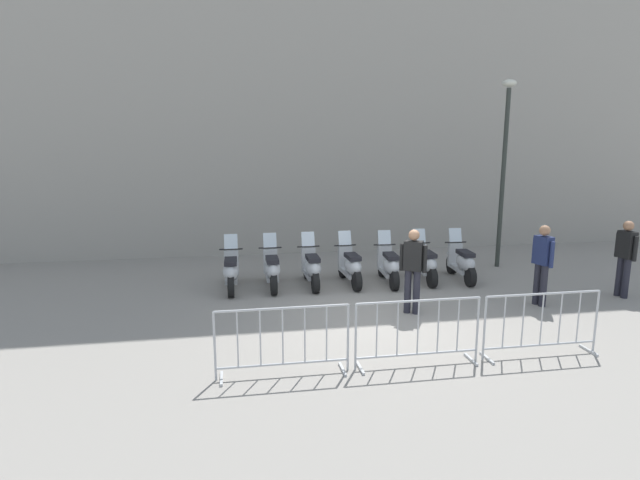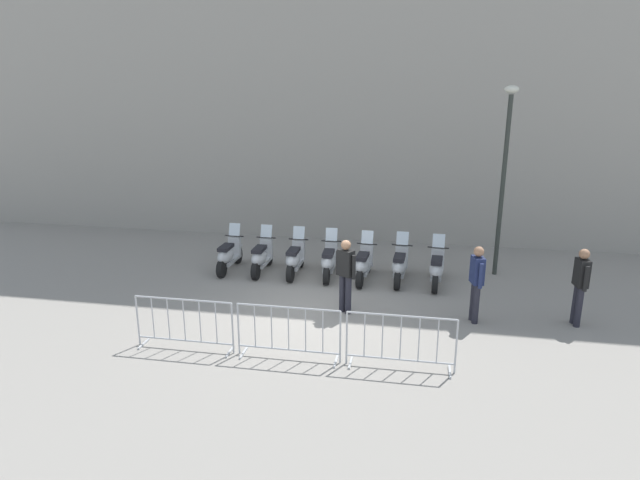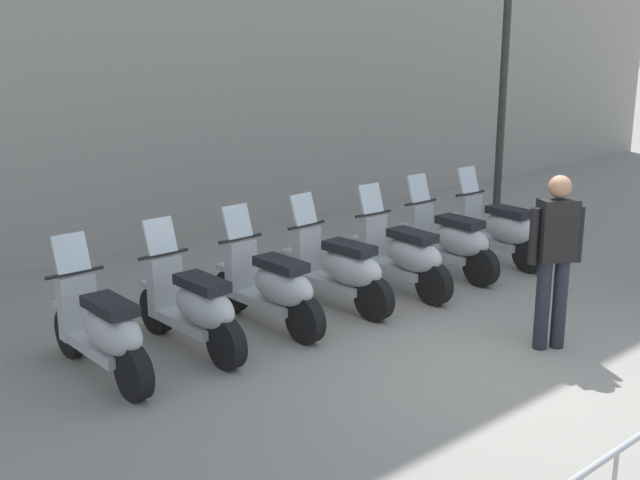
{
  "view_description": "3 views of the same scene",
  "coord_description": "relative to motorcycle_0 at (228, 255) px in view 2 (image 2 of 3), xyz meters",
  "views": [
    {
      "loc": [
        -2.51,
        -9.34,
        3.45
      ],
      "look_at": [
        -0.85,
        2.14,
        1.18
      ],
      "focal_mm": 28.54,
      "sensor_mm": 36.0,
      "label": 1
    },
    {
      "loc": [
        2.58,
        -11.13,
        5.04
      ],
      "look_at": [
        -0.18,
        1.81,
        1.22
      ],
      "focal_mm": 30.21,
      "sensor_mm": 36.0,
      "label": 2
    },
    {
      "loc": [
        -5.75,
        -3.99,
        3.04
      ],
      "look_at": [
        -0.65,
        2.02,
        0.97
      ],
      "focal_mm": 44.87,
      "sensor_mm": 36.0,
      "label": 3
    }
  ],
  "objects": [
    {
      "name": "ground_plane",
      "position": [
        2.91,
        -2.33,
        -0.45
      ],
      "size": [
        120.0,
        120.0,
        0.0
      ],
      "primitive_type": "plane",
      "color": "gray"
    },
    {
      "name": "building_facade",
      "position": [
        2.72,
        5.04,
        6.02
      ],
      "size": [
        28.05,
        3.16,
        12.96
      ],
      "primitive_type": "cube",
      "rotation": [
        0.0,
        0.0,
        0.03
      ],
      "color": "#9E998E",
      "rests_on": "ground"
    },
    {
      "name": "motorcycle_0",
      "position": [
        0.0,
        0.0,
        0.0
      ],
      "size": [
        0.56,
        1.72,
        1.24
      ],
      "color": "black",
      "rests_on": "ground"
    },
    {
      "name": "motorcycle_1",
      "position": [
        0.95,
        0.03,
        0.0
      ],
      "size": [
        0.56,
        1.72,
        1.24
      ],
      "color": "black",
      "rests_on": "ground"
    },
    {
      "name": "motorcycle_2",
      "position": [
        1.9,
        0.05,
        0.0
      ],
      "size": [
        0.56,
        1.72,
        1.24
      ],
      "color": "black",
      "rests_on": "ground"
    },
    {
      "name": "motorcycle_3",
      "position": [
        2.85,
        0.06,
        0.0
      ],
      "size": [
        0.56,
        1.73,
        1.24
      ],
      "color": "black",
      "rests_on": "ground"
    },
    {
      "name": "motorcycle_4",
      "position": [
        3.8,
        -0.0,
        0.0
      ],
      "size": [
        0.56,
        1.72,
        1.24
      ],
      "color": "black",
      "rests_on": "ground"
    },
    {
      "name": "motorcycle_5",
      "position": [
        4.74,
        0.08,
        0.0
      ],
      "size": [
        0.56,
        1.72,
        1.24
      ],
      "color": "black",
      "rests_on": "ground"
    },
    {
      "name": "motorcycle_6",
      "position": [
        5.69,
        0.04,
        0.0
      ],
      "size": [
        0.56,
        1.72,
        1.24
      ],
      "color": "black",
      "rests_on": "ground"
    },
    {
      "name": "barrier_segment_0",
      "position": [
        0.88,
        -4.57,
        0.07
      ],
      "size": [
        2.01,
        0.49,
        1.07
      ],
      "color": "#B2B5B7",
      "rests_on": "ground"
    },
    {
      "name": "barrier_segment_1",
      "position": [
        2.97,
        -4.52,
        0.07
      ],
      "size": [
        2.01,
        0.49,
        1.07
      ],
      "color": "#B2B5B7",
      "rests_on": "ground"
    },
    {
      "name": "barrier_segment_2",
      "position": [
        5.07,
        -4.46,
        0.07
      ],
      "size": [
        2.01,
        0.49,
        1.07
      ],
      "color": "#B2B5B7",
      "rests_on": "ground"
    },
    {
      "name": "street_lamp",
      "position": [
        7.28,
        1.28,
        2.64
      ],
      "size": [
        0.36,
        0.36,
        5.03
      ],
      "color": "#2D332D",
      "rests_on": "ground"
    },
    {
      "name": "officer_near_row_end",
      "position": [
        6.52,
        -2.05,
        0.53
      ],
      "size": [
        0.31,
        0.53,
        1.73
      ],
      "color": "#23232D",
      "rests_on": "ground"
    },
    {
      "name": "officer_mid_plaza",
      "position": [
        8.68,
        -1.76,
        0.53
      ],
      "size": [
        0.28,
        0.54,
        1.73
      ],
      "color": "#23232D",
      "rests_on": "ground"
    },
    {
      "name": "officer_by_barriers",
      "position": [
        3.67,
        -2.15,
        0.53
      ],
      "size": [
        0.49,
        0.37,
        1.73
      ],
      "color": "#23232D",
      "rests_on": "ground"
    }
  ]
}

